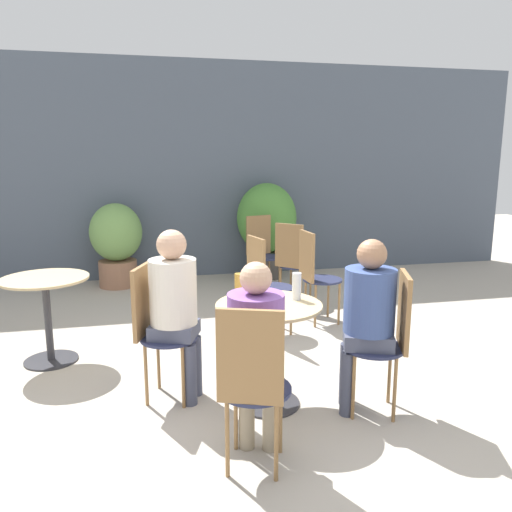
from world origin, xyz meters
name	(u,v)px	position (x,y,z in m)	size (l,w,h in m)	color
ground_plane	(245,421)	(0.00, 0.00, 0.00)	(20.00, 20.00, 0.00)	#B2A899
storefront_wall	(186,171)	(0.00, 4.18, 1.50)	(10.00, 0.06, 3.00)	#4C5666
cafe_table_near	(269,332)	(0.20, 0.19, 0.53)	(0.72, 0.72, 0.73)	#2D2D33
cafe_table_far	(46,301)	(-1.41, 1.31, 0.53)	(0.70, 0.70, 0.73)	#2D2D33
bistro_chair_0	(155,321)	(-0.55, 0.46, 0.57)	(0.44, 0.43, 0.96)	#232847
bistro_chair_1	(252,377)	(-0.07, -0.56, 0.57)	(0.43, 0.44, 0.96)	#232847
bistro_chair_2	(390,331)	(0.95, -0.09, 0.57)	(0.44, 0.43, 0.96)	#232847
bistro_chair_3	(262,247)	(0.84, 3.14, 0.57)	(0.42, 0.44, 0.96)	#232847
bistro_chair_4	(314,269)	(1.07, 1.77, 0.57)	(0.41, 0.40, 0.96)	#232847
bistro_chair_5	(264,277)	(0.49, 1.55, 0.57)	(0.43, 0.41, 0.96)	#232847
bistro_chair_6	(292,257)	(1.03, 2.43, 0.57)	(0.46, 0.46, 0.96)	#232847
seated_person_0	(175,300)	(-0.41, 0.41, 0.73)	(0.39, 0.37, 1.22)	#42475B
seated_person_1	(256,344)	(-0.02, -0.42, 0.70)	(0.35, 0.37, 1.15)	gray
seated_person_2	(367,311)	(0.81, -0.03, 0.71)	(0.40, 0.38, 1.18)	#42475B
beer_glass_0	(267,302)	(0.14, -0.02, 0.80)	(0.06, 0.06, 0.15)	beige
beer_glass_1	(297,286)	(0.41, 0.25, 0.82)	(0.06, 0.06, 0.19)	silver
beer_glass_2	(240,287)	(0.03, 0.32, 0.82)	(0.07, 0.07, 0.19)	#B28433
potted_plant_0	(116,240)	(-0.97, 3.78, 0.62)	(0.68, 0.68, 1.10)	#93664C
potted_plant_1	(267,222)	(1.07, 3.82, 0.79)	(0.83, 0.83, 1.34)	#47423D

